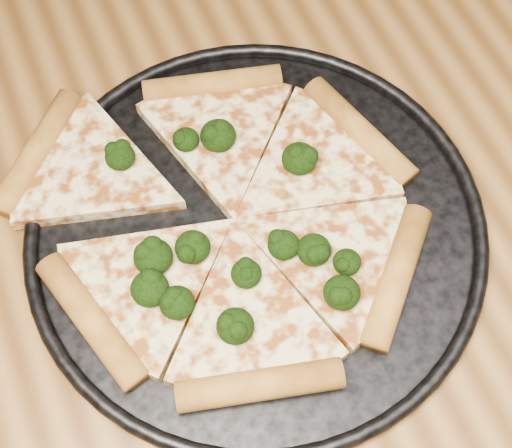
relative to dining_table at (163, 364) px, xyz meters
name	(u,v)px	position (x,y,z in m)	size (l,w,h in m)	color
dining_table	(163,364)	(0.00, 0.00, 0.00)	(1.20, 0.90, 0.75)	brown
pizza_pan	(256,228)	(0.12, 0.05, 0.10)	(0.41, 0.41, 0.02)	black
pizza	(226,217)	(0.09, 0.07, 0.11)	(0.37, 0.36, 0.03)	beige
broccoli_florets	(229,237)	(0.09, 0.04, 0.12)	(0.20, 0.22, 0.03)	black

